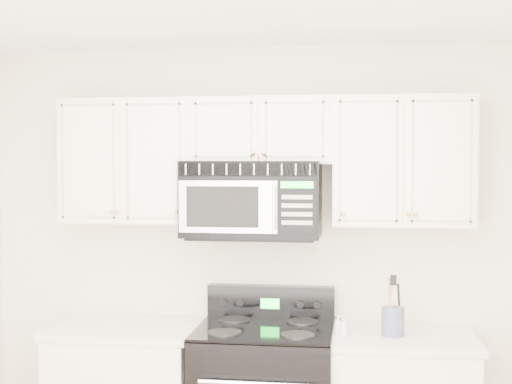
# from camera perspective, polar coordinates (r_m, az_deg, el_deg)

# --- Properties ---
(room) EXTENTS (3.51, 3.51, 2.61)m
(room) POSITION_cam_1_polar(r_m,az_deg,el_deg) (2.75, -3.85, -10.05)
(room) COLOR #9C6B55
(room) RESTS_ON ground
(upper_cabinets) EXTENTS (2.44, 0.37, 0.75)m
(upper_cabinets) POSITION_cam_1_polar(r_m,az_deg,el_deg) (4.25, 0.54, 3.00)
(upper_cabinets) COLOR silver
(upper_cabinets) RESTS_ON ground
(microwave) EXTENTS (0.81, 0.45, 0.45)m
(microwave) POSITION_cam_1_polar(r_m,az_deg,el_deg) (4.22, -0.31, -0.53)
(microwave) COLOR black
(microwave) RESTS_ON ground
(utensil_crock) EXTENTS (0.13, 0.13, 0.34)m
(utensil_crock) POSITION_cam_1_polar(r_m,az_deg,el_deg) (4.11, 10.90, -10.04)
(utensil_crock) COLOR #525871
(utensil_crock) RESTS_ON base_cabinet_right
(shaker_salt) EXTENTS (0.05, 0.05, 0.11)m
(shaker_salt) POSITION_cam_1_polar(r_m,az_deg,el_deg) (4.10, 6.65, -10.51)
(shaker_salt) COLOR silver
(shaker_salt) RESTS_ON base_cabinet_right
(shaker_pepper) EXTENTS (0.04, 0.04, 0.11)m
(shaker_pepper) POSITION_cam_1_polar(r_m,az_deg,el_deg) (4.07, 7.01, -10.62)
(shaker_pepper) COLOR silver
(shaker_pepper) RESTS_ON base_cabinet_right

